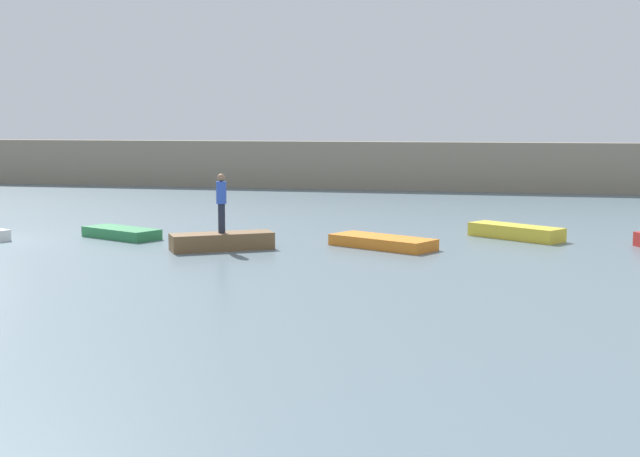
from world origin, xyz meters
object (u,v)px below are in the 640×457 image
Objects in this scene: rowboat_orange at (382,242)px; rowboat_brown at (222,241)px; rowboat_yellow at (516,232)px; person_blue_shirt at (221,200)px; rowboat_green at (121,233)px.

rowboat_brown is at bearing -134.85° from rowboat_orange.
rowboat_orange is at bearing -13.78° from rowboat_brown.
person_blue_shirt reaches higher than rowboat_yellow.
person_blue_shirt is (0.00, -0.00, 1.31)m from rowboat_brown.
rowboat_brown is 1.31m from person_blue_shirt.
rowboat_brown is (4.30, -1.84, 0.09)m from rowboat_green.
rowboat_yellow reaches higher than rowboat_orange.
rowboat_brown is at bearing -118.72° from rowboat_yellow.
rowboat_yellow is (13.32, 2.81, 0.06)m from rowboat_green.
rowboat_green is 1.56× the size of person_blue_shirt.
rowboat_green is 0.87× the size of rowboat_yellow.
rowboat_orange is at bearing -109.43° from rowboat_yellow.
rowboat_brown reaches higher than rowboat_yellow.
rowboat_brown is 0.96× the size of rowboat_yellow.
rowboat_green is at bearing 125.26° from rowboat_brown.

